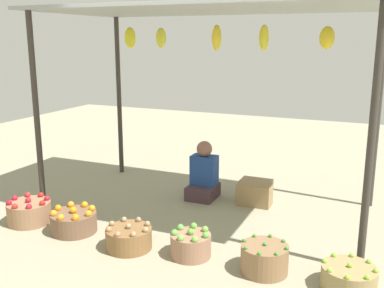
# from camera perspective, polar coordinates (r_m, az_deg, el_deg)

# --- Properties ---
(ground_plane) EXTENTS (14.00, 14.00, 0.00)m
(ground_plane) POSITION_cam_1_polar(r_m,az_deg,el_deg) (5.82, 2.13, -8.03)
(ground_plane) COLOR gray
(market_stall_structure) EXTENTS (4.05, 2.12, 2.46)m
(market_stall_structure) POSITION_cam_1_polar(r_m,az_deg,el_deg) (5.44, 2.37, 15.03)
(market_stall_structure) COLOR #38332D
(market_stall_structure) RESTS_ON ground
(vendor_person) EXTENTS (0.36, 0.44, 0.78)m
(vendor_person) POSITION_cam_1_polar(r_m,az_deg,el_deg) (6.08, 1.48, -4.10)
(vendor_person) COLOR #453039
(vendor_person) RESTS_ON ground
(basket_red_apples) EXTENTS (0.50, 0.50, 0.31)m
(basket_red_apples) POSITION_cam_1_polar(r_m,az_deg,el_deg) (5.66, -19.89, -8.07)
(basket_red_apples) COLOR #956C4C
(basket_red_apples) RESTS_ON ground
(basket_oranges) EXTENTS (0.51, 0.51, 0.29)m
(basket_oranges) POSITION_cam_1_polar(r_m,az_deg,el_deg) (5.26, -14.73, -9.45)
(basket_oranges) COLOR brown
(basket_oranges) RESTS_ON ground
(basket_potatoes) EXTENTS (0.47, 0.47, 0.27)m
(basket_potatoes) POSITION_cam_1_polar(r_m,az_deg,el_deg) (4.77, -8.00, -11.66)
(basket_potatoes) COLOR brown
(basket_potatoes) RESTS_ON ground
(basket_green_apples) EXTENTS (0.40, 0.40, 0.29)m
(basket_green_apples) POSITION_cam_1_polar(r_m,az_deg,el_deg) (4.56, -0.16, -12.58)
(basket_green_apples) COLOR #986C53
(basket_green_apples) RESTS_ON ground
(basket_green_chilies) EXTENTS (0.44, 0.44, 0.29)m
(basket_green_chilies) POSITION_cam_1_polar(r_m,az_deg,el_deg) (4.33, 9.14, -14.11)
(basket_green_chilies) COLOR olive
(basket_green_chilies) RESTS_ON ground
(basket_limes) EXTENTS (0.47, 0.47, 0.25)m
(basket_limes) POSITION_cam_1_polar(r_m,az_deg,el_deg) (4.25, 19.21, -15.71)
(basket_limes) COLOR #968151
(basket_limes) RESTS_ON ground
(wooden_crate_near_vendor) EXTENTS (0.44, 0.24, 0.28)m
(wooden_crate_near_vendor) POSITION_cam_1_polar(r_m,az_deg,el_deg) (5.91, 7.90, -6.34)
(wooden_crate_near_vendor) COLOR #93764D
(wooden_crate_near_vendor) RESTS_ON ground
(wooden_crate_stacked_rear) EXTENTS (0.41, 0.28, 0.27)m
(wooden_crate_stacked_rear) POSITION_cam_1_polar(r_m,az_deg,el_deg) (6.12, 8.07, -5.74)
(wooden_crate_stacked_rear) COLOR #997C5B
(wooden_crate_stacked_rear) RESTS_ON ground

